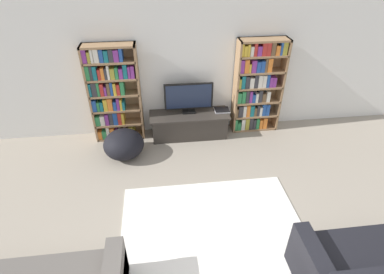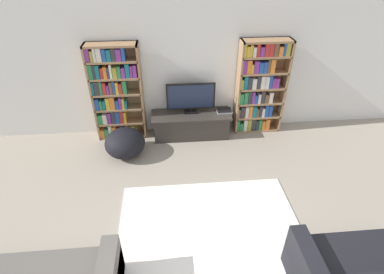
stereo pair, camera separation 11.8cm
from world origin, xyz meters
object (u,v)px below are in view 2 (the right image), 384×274
at_px(laptop, 224,111).
at_px(beanbag_ottoman, 125,143).
at_px(television, 191,97).
at_px(bookshelf_right, 259,87).
at_px(tv_stand, 191,125).
at_px(bookshelf_left, 115,92).

distance_m(laptop, beanbag_ottoman, 1.93).
bearing_deg(television, bookshelf_right, 2.72).
distance_m(tv_stand, laptop, 0.68).
height_order(television, laptop, television).
relative_size(bookshelf_right, beanbag_ottoman, 2.57).
distance_m(bookshelf_right, television, 1.28).
xyz_separation_m(tv_stand, beanbag_ottoman, (-1.20, -0.52, 0.01)).
bearing_deg(bookshelf_left, tv_stand, -5.59).
height_order(bookshelf_right, beanbag_ottoman, bookshelf_right).
xyz_separation_m(bookshelf_right, television, (-1.27, -0.06, -0.12)).
distance_m(bookshelf_left, laptop, 2.03).
distance_m(bookshelf_right, laptop, 0.77).
distance_m(bookshelf_right, tv_stand, 1.44).
height_order(tv_stand, beanbag_ottoman, beanbag_ottoman).
distance_m(tv_stand, television, 0.55).
distance_m(bookshelf_left, tv_stand, 1.52).
height_order(laptop, beanbag_ottoman, laptop).
bearing_deg(television, tv_stand, -90.00).
xyz_separation_m(bookshelf_right, beanbag_ottoman, (-2.46, -0.65, -0.65)).
xyz_separation_m(bookshelf_right, laptop, (-0.64, -0.08, -0.42)).
bearing_deg(television, beanbag_ottoman, -153.67).
bearing_deg(bookshelf_right, bookshelf_left, 179.97).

